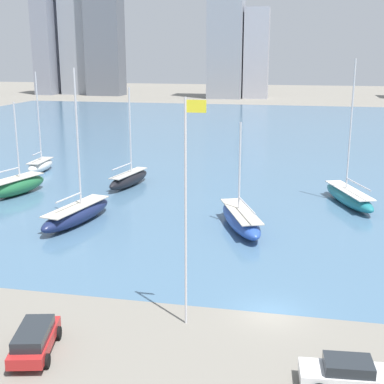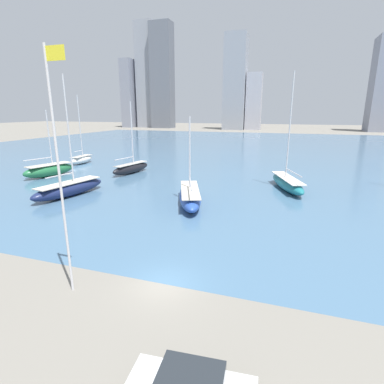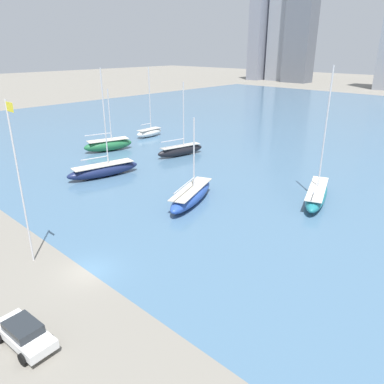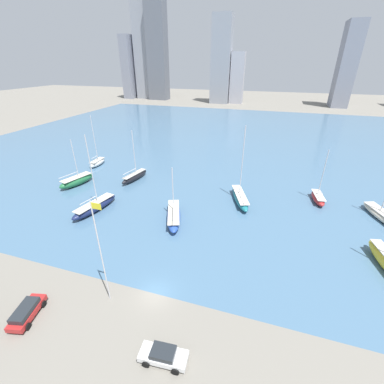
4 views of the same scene
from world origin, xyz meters
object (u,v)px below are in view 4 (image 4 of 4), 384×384
sailboat_red (318,198)px  sailboat_blue (174,215)px  flag_pole (101,251)px  parked_sedan_white (163,355)px  parked_wagon_red (26,312)px  sailboat_teal (240,197)px  sailboat_white (97,162)px  sailboat_black (135,176)px  sailboat_navy (95,206)px  sailboat_green (77,181)px  sailboat_cream (382,215)px

sailboat_red → sailboat_blue: (-25.83, -15.38, 0.08)m
flag_pole → parked_sedan_white: (9.09, -4.77, -6.52)m
parked_wagon_red → sailboat_teal: bearing=47.4°
flag_pole → sailboat_white: (-28.98, 38.02, -6.40)m
sailboat_black → sailboat_navy: sailboat_navy is taller
sailboat_black → parked_sedan_white: bearing=-46.7°
sailboat_teal → sailboat_blue: bearing=-155.1°
sailboat_green → sailboat_navy: sailboat_navy is taller
flag_pole → sailboat_red: 43.90m
sailboat_green → sailboat_white: (-3.22, 12.24, -0.14)m
sailboat_blue → sailboat_teal: bearing=24.1°
sailboat_teal → parked_sedan_white: size_ratio=3.22×
sailboat_black → sailboat_white: 15.81m
sailboat_green → sailboat_blue: 27.82m
sailboat_cream → parked_wagon_red: bearing=-162.3°
sailboat_blue → sailboat_cream: (36.31, 11.72, -0.16)m
flag_pole → sailboat_blue: 19.75m
flag_pole → sailboat_red: (26.96, 34.03, -6.46)m
sailboat_black → parked_wagon_red: sailboat_black is taller
sailboat_teal → sailboat_white: sailboat_teal is taller
sailboat_blue → sailboat_white: 35.80m
sailboat_blue → parked_sedan_white: 24.75m
flag_pole → sailboat_cream: bearing=39.1°
sailboat_teal → sailboat_navy: size_ratio=1.05×
sailboat_green → sailboat_teal: (37.41, 3.40, -0.12)m
sailboat_blue → parked_wagon_red: bearing=-130.7°
sailboat_blue → sailboat_white: sailboat_white is taller
flag_pole → sailboat_black: bearing=113.8°
sailboat_teal → sailboat_cream: size_ratio=1.32×
sailboat_cream → sailboat_navy: 53.63m
sailboat_white → parked_sedan_white: size_ratio=2.83×
sailboat_red → parked_wagon_red: bearing=-139.5°
sailboat_cream → parked_sedan_white: (-28.35, -35.16, 0.02)m
sailboat_green → sailboat_white: bearing=120.5°
sailboat_navy → sailboat_white: sailboat_navy is taller
sailboat_green → sailboat_white: 12.66m
sailboat_teal → parked_sedan_white: (-2.56, -33.95, -0.14)m
sailboat_teal → sailboat_navy: 28.82m
parked_wagon_red → sailboat_blue: bearing=56.7°
flag_pole → sailboat_navy: sailboat_navy is taller
parked_wagon_red → sailboat_red: bearing=35.2°
flag_pole → parked_wagon_red: bearing=-146.0°
sailboat_red → sailboat_teal: (-15.31, -4.86, 0.08)m
sailboat_blue → sailboat_green: bearing=144.3°
parked_wagon_red → sailboat_cream: bearing=24.9°
sailboat_blue → sailboat_navy: size_ratio=0.73×
flag_pole → sailboat_blue: bearing=86.5°
sailboat_black → sailboat_blue: (15.38, -13.62, -0.02)m
sailboat_cream → flag_pole: bearing=-161.5°
sailboat_black → sailboat_teal: bearing=4.3°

